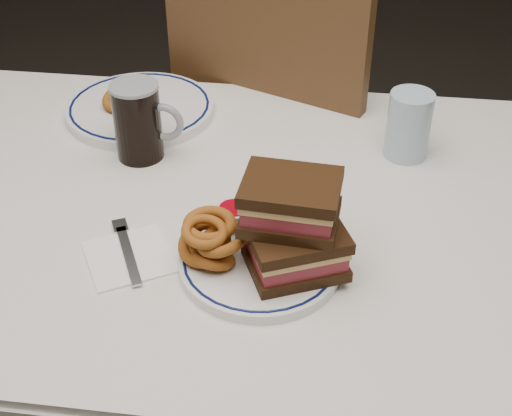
# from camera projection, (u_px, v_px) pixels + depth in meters

# --- Properties ---
(dining_table) EXTENTS (1.27, 0.87, 0.75)m
(dining_table) POSITION_uv_depth(u_px,v_px,m) (172.00, 248.00, 1.26)
(dining_table) COLOR white
(dining_table) RESTS_ON floor
(chair_far) EXTENTS (0.60, 0.60, 1.00)m
(chair_far) POSITION_uv_depth(u_px,v_px,m) (288.00, 144.00, 1.73)
(chair_far) COLOR #442E16
(chair_far) RESTS_ON floor
(main_plate) EXTENTS (0.24, 0.24, 0.02)m
(main_plate) POSITION_uv_depth(u_px,v_px,m) (260.00, 261.00, 1.05)
(main_plate) COLOR white
(main_plate) RESTS_ON dining_table
(reuben_sandwich) EXTENTS (0.17, 0.15, 0.14)m
(reuben_sandwich) POSITION_uv_depth(u_px,v_px,m) (293.00, 226.00, 1.00)
(reuben_sandwich) COLOR black
(reuben_sandwich) RESTS_ON main_plate
(onion_rings_main) EXTENTS (0.11, 0.11, 0.09)m
(onion_rings_main) POSITION_uv_depth(u_px,v_px,m) (210.00, 238.00, 1.03)
(onion_rings_main) COLOR brown
(onion_rings_main) RESTS_ON main_plate
(ketchup_ramekin) EXTENTS (0.06, 0.06, 0.03)m
(ketchup_ramekin) POSITION_uv_depth(u_px,v_px,m) (234.00, 215.00, 1.10)
(ketchup_ramekin) COLOR silver
(ketchup_ramekin) RESTS_ON main_plate
(beer_mug) EXTENTS (0.13, 0.09, 0.14)m
(beer_mug) POSITION_uv_depth(u_px,v_px,m) (139.00, 121.00, 1.26)
(beer_mug) COLOR black
(beer_mug) RESTS_ON dining_table
(water_glass) EXTENTS (0.08, 0.08, 0.12)m
(water_glass) POSITION_uv_depth(u_px,v_px,m) (409.00, 125.00, 1.27)
(water_glass) COLOR #A6C4D6
(water_glass) RESTS_ON dining_table
(far_plate) EXTENTS (0.29, 0.29, 0.02)m
(far_plate) POSITION_uv_depth(u_px,v_px,m) (140.00, 108.00, 1.42)
(far_plate) COLOR white
(far_plate) RESTS_ON dining_table
(onion_rings_far) EXTENTS (0.11, 0.09, 0.06)m
(onion_rings_far) POSITION_uv_depth(u_px,v_px,m) (129.00, 100.00, 1.40)
(onion_rings_far) COLOR brown
(onion_rings_far) RESTS_ON far_plate
(napkin_fork) EXTENTS (0.17, 0.17, 0.01)m
(napkin_fork) POSITION_uv_depth(u_px,v_px,m) (128.00, 255.00, 1.08)
(napkin_fork) COLOR white
(napkin_fork) RESTS_ON dining_table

